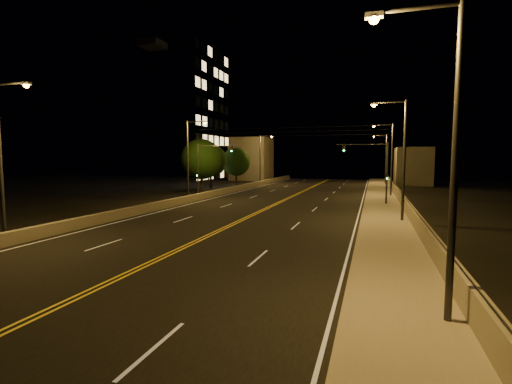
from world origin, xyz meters
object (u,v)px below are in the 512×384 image
(streetlight_2, at_px, (390,155))
(tree_2, at_px, (236,162))
(streetlight_0, at_px, (444,144))
(tree_1, at_px, (211,160))
(traffic_signal_left, at_px, (205,165))
(tree_0, at_px, (201,159))
(streetlight_1, at_px, (400,153))
(streetlight_3, at_px, (384,156))
(streetlight_5, at_px, (190,155))
(streetlight_6, at_px, (262,156))
(streetlight_4, at_px, (3,151))
(traffic_signal_right, at_px, (377,166))
(building_tower, at_px, (154,117))

(streetlight_2, distance_m, tree_2, 27.95)
(streetlight_0, bearing_deg, tree_1, 121.72)
(traffic_signal_left, relative_size, tree_0, 0.86)
(streetlight_1, bearing_deg, streetlight_3, 90.00)
(streetlight_5, bearing_deg, streetlight_6, 90.00)
(streetlight_2, relative_size, streetlight_6, 1.00)
(streetlight_5, bearing_deg, streetlight_3, 56.69)
(streetlight_1, height_order, streetlight_4, same)
(streetlight_0, height_order, streetlight_4, same)
(traffic_signal_right, bearing_deg, tree_1, 148.85)
(streetlight_5, distance_m, tree_1, 17.66)
(streetlight_3, relative_size, traffic_signal_left, 1.40)
(streetlight_4, bearing_deg, building_tower, 113.28)
(streetlight_3, bearing_deg, tree_0, -134.58)
(streetlight_4, xyz_separation_m, traffic_signal_right, (19.95, 23.62, -1.18))
(streetlight_1, height_order, tree_2, streetlight_1)
(streetlight_6, relative_size, building_tower, 0.35)
(traffic_signal_left, bearing_deg, streetlight_3, 56.68)
(traffic_signal_left, bearing_deg, streetlight_1, -26.78)
(tree_1, distance_m, tree_2, 6.84)
(traffic_signal_left, distance_m, building_tower, 30.64)
(tree_1, bearing_deg, tree_2, 73.96)
(tree_0, height_order, tree_2, tree_0)
(tree_0, xyz_separation_m, tree_2, (-0.69, 15.22, -0.47))
(streetlight_1, bearing_deg, streetlight_0, -90.00)
(streetlight_3, relative_size, traffic_signal_right, 1.40)
(streetlight_0, distance_m, streetlight_3, 58.83)
(tree_2, bearing_deg, streetlight_5, -81.99)
(streetlight_0, xyz_separation_m, streetlight_5, (-21.44, 26.22, 0.00))
(streetlight_3, bearing_deg, building_tower, -166.64)
(streetlight_4, bearing_deg, streetlight_6, 90.00)
(streetlight_0, bearing_deg, streetlight_6, 111.63)
(streetlight_1, bearing_deg, streetlight_4, -148.09)
(streetlight_0, distance_m, tree_0, 42.00)
(tree_1, bearing_deg, streetlight_1, -43.72)
(streetlight_1, xyz_separation_m, streetlight_3, (0.00, 41.22, 0.00))
(streetlight_3, relative_size, streetlight_5, 1.00)
(streetlight_2, bearing_deg, tree_2, 152.31)
(streetlight_1, distance_m, tree_1, 36.85)
(traffic_signal_right, bearing_deg, building_tower, 151.55)
(streetlight_6, xyz_separation_m, building_tower, (-19.31, -4.91, 7.21))
(streetlight_5, height_order, building_tower, building_tower)
(streetlight_1, xyz_separation_m, tree_0, (-24.05, 16.82, -0.52))
(building_tower, distance_m, tree_2, 18.00)
(tree_2, bearing_deg, tree_0, -87.42)
(building_tower, bearing_deg, streetlight_3, 13.36)
(streetlight_3, relative_size, tree_1, 1.27)
(tree_1, bearing_deg, building_tower, 156.72)
(tree_0, bearing_deg, traffic_signal_right, -16.18)
(streetlight_1, relative_size, traffic_signal_left, 1.40)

